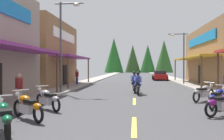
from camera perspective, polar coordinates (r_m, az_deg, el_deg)
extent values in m
cube|color=#424244|center=(31.67, 5.90, -2.77)|extent=(9.72, 95.21, 0.10)
cube|color=#9E9991|center=(32.22, -4.78, -2.52)|extent=(2.21, 95.21, 0.12)
cube|color=#9E9991|center=(32.21, 16.58, -2.54)|extent=(2.21, 95.21, 0.12)
cube|color=#E0C64C|center=(7.21, 5.79, -14.28)|extent=(0.16, 2.40, 0.01)
cube|color=#E0C64C|center=(12.20, 5.85, -8.08)|extent=(0.16, 2.40, 0.01)
cube|color=#E0C64C|center=(17.20, 5.87, -5.52)|extent=(0.16, 2.40, 0.01)
cube|color=#E0C64C|center=(23.18, 5.89, -3.91)|extent=(0.16, 2.40, 0.01)
cube|color=#E0C64C|center=(28.89, 5.89, -3.00)|extent=(0.16, 2.40, 0.01)
cube|color=#E0C64C|center=(34.00, 5.90, -2.44)|extent=(0.16, 2.40, 0.01)
cube|color=#E0C64C|center=(39.98, 5.90, -1.97)|extent=(0.16, 2.40, 0.01)
cube|color=#E0C64C|center=(46.20, 5.91, -1.61)|extent=(0.16, 2.40, 0.01)
cube|color=#E0C64C|center=(53.08, 5.91, -1.31)|extent=(0.16, 2.40, 0.01)
cube|color=#E0C64C|center=(59.88, 5.91, -1.08)|extent=(0.16, 2.40, 0.01)
cube|color=#E0C64C|center=(65.00, 5.91, -0.94)|extent=(0.16, 2.40, 0.01)
cube|color=#E0C64C|center=(71.57, 5.91, -0.79)|extent=(0.16, 2.40, 0.01)
cube|color=#8C338C|center=(12.15, -24.83, 5.51)|extent=(1.80, 9.67, 0.16)
cylinder|color=brown|center=(16.01, -14.10, -0.96)|extent=(0.14, 0.14, 2.82)
cube|color=olive|center=(24.08, -20.24, 3.91)|extent=(7.03, 9.30, 6.47)
cube|color=#8C338C|center=(22.47, -10.07, 3.32)|extent=(1.80, 8.37, 0.16)
cylinder|color=brown|center=(18.43, -11.38, -0.74)|extent=(0.14, 0.14, 2.82)
cylinder|color=brown|center=(26.15, -6.18, -0.30)|extent=(0.14, 0.14, 2.82)
cube|color=white|center=(22.91, -12.13, 8.66)|extent=(0.10, 6.51, 0.90)
cube|color=black|center=(22.71, -12.15, -1.38)|extent=(0.08, 1.10, 2.10)
cylinder|color=brown|center=(16.04, 25.81, -1.00)|extent=(0.14, 0.14, 2.82)
cube|color=gold|center=(25.26, 20.06, 3.00)|extent=(1.80, 12.12, 0.16)
cylinder|color=brown|center=(19.40, 22.26, -0.70)|extent=(0.14, 0.14, 2.82)
cylinder|color=brown|center=(30.82, 16.12, -0.18)|extent=(0.14, 0.14, 2.82)
cube|color=#197FCC|center=(25.62, 21.91, 7.29)|extent=(0.10, 9.43, 0.90)
cube|color=black|center=(25.47, 21.92, -1.19)|extent=(0.08, 1.10, 2.10)
cylinder|color=#474C51|center=(16.16, -13.22, 5.62)|extent=(0.14, 0.14, 6.51)
cylinder|color=#474C51|center=(16.54, -11.09, 16.65)|extent=(2.06, 0.10, 0.10)
ellipsoid|color=silver|center=(16.37, -9.26, 16.45)|extent=(0.50, 0.30, 0.24)
cylinder|color=#474C51|center=(24.73, 18.19, 2.76)|extent=(0.14, 0.14, 5.54)
cylinder|color=#474C51|center=(24.84, 16.78, 8.95)|extent=(2.06, 0.10, 0.10)
ellipsoid|color=silver|center=(24.74, 15.57, 8.76)|extent=(0.50, 0.30, 0.24)
torus|color=black|center=(9.03, 24.37, -9.24)|extent=(0.60, 0.41, 0.64)
cube|color=black|center=(9.36, 26.39, -6.67)|extent=(0.66, 0.55, 0.12)
ellipsoid|color=#721972|center=(9.03, 24.59, -7.76)|extent=(0.50, 0.43, 0.24)
torus|color=black|center=(11.97, 27.05, -6.81)|extent=(0.48, 0.56, 0.64)
torus|color=black|center=(10.56, 24.60, -7.79)|extent=(0.48, 0.56, 0.64)
cube|color=silver|center=(11.25, 25.91, -6.87)|extent=(0.65, 0.72, 0.32)
ellipsoid|color=navy|center=(11.40, 26.24, -5.15)|extent=(0.60, 0.64, 0.28)
cube|color=black|center=(10.98, 25.50, -5.58)|extent=(0.59, 0.64, 0.12)
ellipsoid|color=navy|center=(10.57, 24.70, -6.52)|extent=(0.46, 0.49, 0.24)
cylinder|color=silver|center=(11.81, 26.87, -5.30)|extent=(0.28, 0.33, 0.71)
cylinder|color=silver|center=(11.66, 26.71, -3.55)|extent=(0.49, 0.40, 0.04)
sphere|color=white|center=(11.94, 27.11, -4.27)|extent=(0.16, 0.16, 0.16)
torus|color=black|center=(13.79, 24.36, -5.81)|extent=(0.53, 0.51, 0.64)
torus|color=black|center=(12.49, 21.11, -6.47)|extent=(0.53, 0.51, 0.64)
cube|color=silver|center=(13.13, 22.82, -5.78)|extent=(0.70, 0.69, 0.32)
ellipsoid|color=#99999E|center=(13.27, 23.26, -4.32)|extent=(0.63, 0.62, 0.28)
cube|color=black|center=(12.88, 22.28, -4.64)|extent=(0.63, 0.62, 0.12)
ellipsoid|color=#99999E|center=(12.51, 21.24, -5.40)|extent=(0.48, 0.48, 0.24)
cylinder|color=silver|center=(13.64, 24.11, -4.48)|extent=(0.31, 0.30, 0.71)
cylinder|color=silver|center=(13.51, 23.88, -2.96)|extent=(0.44, 0.46, 0.04)
sphere|color=white|center=(13.76, 24.43, -3.60)|extent=(0.16, 0.16, 0.16)
torus|color=black|center=(7.70, -26.99, -10.97)|extent=(0.48, 0.56, 0.64)
torus|color=black|center=(6.25, -25.57, -13.71)|extent=(0.48, 0.56, 0.64)
cube|color=silver|center=(6.96, -26.36, -11.56)|extent=(0.66, 0.72, 0.32)
ellipsoid|color=#0C5933|center=(7.09, -26.56, -8.69)|extent=(0.60, 0.64, 0.28)
cube|color=black|center=(6.66, -26.13, -9.65)|extent=(0.59, 0.64, 0.12)
ellipsoid|color=#0C5933|center=(6.25, -25.64, -11.56)|extent=(0.46, 0.49, 0.24)
cylinder|color=silver|center=(7.52, -26.90, -8.71)|extent=(0.28, 0.33, 0.71)
cylinder|color=silver|center=(7.35, -26.83, -6.01)|extent=(0.49, 0.41, 0.04)
sphere|color=white|center=(7.64, -27.04, -7.03)|extent=(0.16, 0.16, 0.16)
torus|color=black|center=(9.15, -23.31, -9.10)|extent=(0.57, 0.46, 0.64)
torus|color=black|center=(7.83, -18.68, -10.74)|extent=(0.57, 0.46, 0.64)
cube|color=silver|center=(8.47, -21.18, -9.33)|extent=(0.73, 0.64, 0.32)
ellipsoid|color=#BF660C|center=(8.60, -21.79, -7.02)|extent=(0.64, 0.59, 0.28)
cube|color=black|center=(8.21, -20.41, -7.67)|extent=(0.65, 0.58, 0.12)
ellipsoid|color=#BF660C|center=(7.84, -18.87, -9.02)|extent=(0.50, 0.45, 0.24)
cylinder|color=silver|center=(8.99, -22.97, -7.15)|extent=(0.33, 0.27, 0.71)
cylinder|color=silver|center=(8.83, -22.66, -4.86)|extent=(0.39, 0.51, 0.04)
sphere|color=white|center=(9.10, -23.41, -5.78)|extent=(0.16, 0.16, 0.16)
torus|color=black|center=(10.79, -18.27, -7.58)|extent=(0.55, 0.49, 0.64)
torus|color=black|center=(9.47, -14.36, -8.73)|extent=(0.55, 0.49, 0.64)
cube|color=silver|center=(10.11, -16.45, -7.68)|extent=(0.71, 0.67, 0.32)
ellipsoid|color=#99999E|center=(10.25, -16.97, -5.76)|extent=(0.63, 0.61, 0.28)
cube|color=black|center=(9.86, -15.79, -6.25)|extent=(0.64, 0.60, 0.12)
ellipsoid|color=#99999E|center=(9.48, -14.52, -7.32)|extent=(0.49, 0.47, 0.24)
cylinder|color=silver|center=(10.63, -17.98, -5.91)|extent=(0.32, 0.29, 0.71)
cylinder|color=silver|center=(10.49, -17.70, -3.97)|extent=(0.42, 0.48, 0.04)
sphere|color=white|center=(10.76, -18.35, -4.77)|extent=(0.16, 0.16, 0.16)
torus|color=black|center=(16.06, 6.73, -4.84)|extent=(0.10, 0.64, 0.64)
torus|color=black|center=(14.56, 6.82, -5.41)|extent=(0.10, 0.64, 0.64)
cube|color=silver|center=(15.30, 6.77, -4.81)|extent=(0.28, 0.70, 0.32)
ellipsoid|color=black|center=(15.47, 6.76, -3.56)|extent=(0.32, 0.56, 0.28)
cube|color=black|center=(15.03, 6.79, -3.84)|extent=(0.28, 0.60, 0.12)
ellipsoid|color=black|center=(14.59, 6.82, -4.49)|extent=(0.24, 0.44, 0.24)
cylinder|color=silver|center=(15.90, 6.74, -3.70)|extent=(0.06, 0.37, 0.71)
cylinder|color=silver|center=(15.75, 6.75, -2.39)|extent=(0.60, 0.04, 0.04)
sphere|color=white|center=(16.04, 6.73, -2.94)|extent=(0.16, 0.16, 0.16)
ellipsoid|color=#333F8C|center=(15.10, 6.79, -2.41)|extent=(0.38, 0.38, 0.64)
sphere|color=black|center=(15.14, 6.78, -0.89)|extent=(0.24, 0.24, 0.24)
cylinder|color=#333F8C|center=(15.29, 6.17, -3.68)|extent=(0.14, 0.42, 0.24)
cylinder|color=#333F8C|center=(15.40, 5.99, -2.35)|extent=(0.10, 0.51, 0.40)
cylinder|color=#333F8C|center=(15.30, 7.37, -3.68)|extent=(0.14, 0.42, 0.24)
cylinder|color=#333F8C|center=(15.41, 7.54, -2.35)|extent=(0.10, 0.51, 0.40)
torus|color=black|center=(17.21, 5.65, -4.46)|extent=(0.14, 0.64, 0.64)
torus|color=black|center=(15.72, 5.96, -4.95)|extent=(0.14, 0.64, 0.64)
cube|color=silver|center=(16.46, 5.80, -4.42)|extent=(0.32, 0.72, 0.32)
ellipsoid|color=black|center=(16.63, 5.76, -3.26)|extent=(0.35, 0.58, 0.28)
cube|color=black|center=(16.19, 5.85, -3.51)|extent=(0.32, 0.62, 0.12)
ellipsoid|color=black|center=(15.75, 5.95, -4.10)|extent=(0.27, 0.45, 0.24)
cylinder|color=silver|center=(17.06, 5.68, -3.40)|extent=(0.08, 0.37, 0.71)
cylinder|color=silver|center=(16.91, 5.70, -2.18)|extent=(0.60, 0.08, 0.04)
sphere|color=white|center=(17.20, 5.65, -2.69)|extent=(0.16, 0.16, 0.16)
ellipsoid|color=#333F8C|center=(16.26, 5.83, -2.18)|extent=(0.40, 0.40, 0.64)
sphere|color=black|center=(16.30, 5.83, -0.77)|extent=(0.24, 0.24, 0.24)
cylinder|color=#333F8C|center=(16.45, 5.24, -3.37)|extent=(0.17, 0.43, 0.24)
cylinder|color=#333F8C|center=(16.55, 5.05, -2.13)|extent=(0.13, 0.51, 0.40)
cylinder|color=#333F8C|center=(16.47, 6.35, -3.37)|extent=(0.17, 0.43, 0.24)
cylinder|color=#333F8C|center=(16.58, 6.49, -2.13)|extent=(0.13, 0.51, 0.40)
cylinder|color=#333F8C|center=(23.19, -9.21, -2.89)|extent=(0.14, 0.14, 0.84)
cylinder|color=#333F8C|center=(23.04, -8.98, -2.91)|extent=(0.14, 0.14, 0.84)
ellipsoid|color=maroon|center=(23.08, -9.10, -1.12)|extent=(0.44, 0.44, 0.59)
cylinder|color=maroon|center=(23.29, -9.41, -1.03)|extent=(0.09, 0.09, 0.56)
cylinder|color=maroon|center=(22.88, -8.78, -1.06)|extent=(0.09, 0.09, 0.56)
sphere|color=tan|center=(23.07, -9.10, -0.07)|extent=(0.23, 0.23, 0.23)
cylinder|color=#B2A599|center=(11.54, -23.28, -6.67)|extent=(0.14, 0.14, 0.80)
cylinder|color=#B2A599|center=(11.39, -22.79, -6.77)|extent=(0.14, 0.14, 0.80)
ellipsoid|color=maroon|center=(11.40, -23.05, -3.32)|extent=(0.44, 0.40, 0.56)
cylinder|color=maroon|center=(11.60, -23.69, -3.12)|extent=(0.09, 0.09, 0.54)
cylinder|color=maroon|center=(11.19, -22.39, -3.25)|extent=(0.09, 0.09, 0.54)
sphere|color=tan|center=(11.38, -23.06, -1.31)|extent=(0.22, 0.22, 0.22)
cylinder|color=#333F8C|center=(15.28, 27.09, -2.23)|extent=(0.09, 0.09, 0.54)
cube|color=#B21919|center=(32.85, 12.30, -1.61)|extent=(1.89, 4.34, 0.70)
cube|color=#262D38|center=(32.68, 12.33, -0.66)|extent=(1.65, 2.23, 0.60)
cylinder|color=black|center=(34.24, 10.55, -1.88)|extent=(0.23, 0.66, 0.66)
cylinder|color=black|center=(34.39, 13.61, -1.88)|extent=(0.23, 0.66, 0.66)
cylinder|color=black|center=(31.34, 10.86, -2.12)|extent=(0.23, 0.66, 0.66)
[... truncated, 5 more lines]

